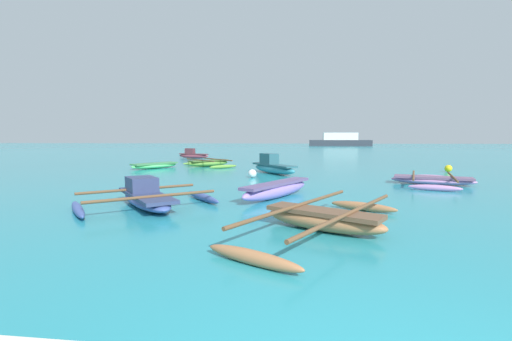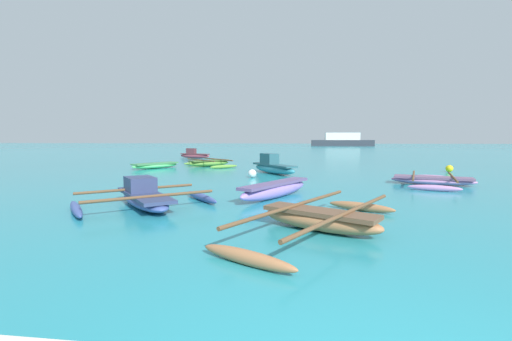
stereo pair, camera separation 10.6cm
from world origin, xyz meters
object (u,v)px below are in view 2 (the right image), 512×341
at_px(moored_boat_3, 432,180).
at_px(moored_boat_7, 155,165).
at_px(moored_boat_0, 320,219).
at_px(mooring_buoy_0, 252,174).
at_px(moored_boat_1, 276,189).
at_px(moored_boat_5, 209,163).
at_px(distant_ferry, 342,141).
at_px(moored_boat_2, 144,197).
at_px(mooring_buoy_1, 449,169).
at_px(moored_boat_4, 273,167).
at_px(moored_boat_6, 194,155).

relative_size(moored_boat_3, moored_boat_7, 1.36).
distance_m(moored_boat_0, mooring_buoy_0, 8.63).
relative_size(moored_boat_0, moored_boat_3, 1.19).
distance_m(moored_boat_1, moored_boat_5, 11.58).
bearing_deg(moored_boat_0, moored_boat_1, 136.59).
distance_m(moored_boat_5, distant_ferry, 61.62).
xyz_separation_m(moored_boat_2, moored_boat_5, (-1.59, 12.19, -0.02)).
distance_m(moored_boat_0, moored_boat_7, 14.85).
relative_size(moored_boat_0, moored_boat_1, 1.50).
bearing_deg(mooring_buoy_1, moored_boat_5, 171.57).
bearing_deg(moored_boat_5, moored_boat_2, -126.40).
xyz_separation_m(moored_boat_7, mooring_buoy_1, (15.61, -0.15, -0.00)).
bearing_deg(moored_boat_3, moored_boat_4, 169.66).
xyz_separation_m(moored_boat_6, mooring_buoy_1, (16.49, -10.17, -0.12)).
bearing_deg(moored_boat_1, moored_boat_4, 33.22).
bearing_deg(distant_ferry, moored_boat_1, -98.32).
bearing_deg(mooring_buoy_1, moored_boat_3, -117.47).
bearing_deg(moored_boat_5, distant_ferry, 32.02).
bearing_deg(mooring_buoy_0, moored_boat_3, -11.66).
distance_m(moored_boat_0, mooring_buoy_1, 14.00).
distance_m(mooring_buoy_1, distant_ferry, 61.71).
relative_size(moored_boat_1, moored_boat_4, 1.00).
relative_size(moored_boat_4, moored_boat_6, 1.05).
distance_m(moored_boat_1, moored_boat_4, 6.79).
bearing_deg(moored_boat_6, moored_boat_2, -57.37).
height_order(moored_boat_1, mooring_buoy_1, moored_boat_1).
height_order(moored_boat_1, moored_boat_4, moored_boat_4).
bearing_deg(moored_boat_2, moored_boat_5, 147.95).
relative_size(moored_boat_0, moored_boat_7, 1.63).
bearing_deg(moored_boat_3, mooring_buoy_0, -173.66).
distance_m(moored_boat_2, moored_boat_7, 11.26).
relative_size(mooring_buoy_0, mooring_buoy_1, 1.02).
relative_size(moored_boat_0, mooring_buoy_1, 13.20).
height_order(moored_boat_2, moored_boat_7, moored_boat_2).
bearing_deg(moored_boat_1, moored_boat_2, 145.46).
distance_m(moored_boat_4, distant_ferry, 64.46).
bearing_deg(moored_boat_0, distant_ferry, 112.48).
xyz_separation_m(moored_boat_1, moored_boat_7, (-7.43, 8.79, -0.07)).
distance_m(moored_boat_1, moored_boat_3, 6.50).
height_order(moored_boat_4, mooring_buoy_1, moored_boat_4).
xyz_separation_m(moored_boat_0, distant_ferry, (9.24, 73.70, 1.03)).
bearing_deg(moored_boat_6, moored_boat_7, -66.45).
bearing_deg(moored_boat_2, moored_boat_7, 162.72).
relative_size(moored_boat_2, mooring_buoy_0, 10.33).
distance_m(moored_boat_4, moored_boat_6, 14.30).
height_order(moored_boat_3, mooring_buoy_0, mooring_buoy_0).
relative_size(mooring_buoy_0, distant_ferry, 0.03).
relative_size(moored_boat_7, distant_ferry, 0.21).
bearing_deg(moored_boat_6, moored_boat_5, -48.22).
bearing_deg(distant_ferry, moored_boat_5, -104.13).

